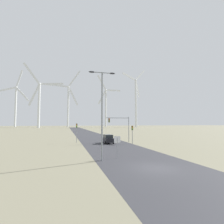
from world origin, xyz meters
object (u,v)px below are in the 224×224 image
at_px(traffic_light_post_near_right, 132,130).
at_px(wind_turbine_right, 106,104).
at_px(traffic_light_post_near_left, 77,129).
at_px(wind_turbine_left, 39,100).
at_px(wind_turbine_far_left, 16,102).
at_px(traffic_light_mast_overhead, 120,124).
at_px(wind_turbine_far_right, 136,98).
at_px(car_approaching, 108,139).
at_px(stop_sign_near, 117,143).
at_px(streetlamp, 102,105).
at_px(wind_turbine_center, 68,101).

xyz_separation_m(traffic_light_post_near_right, wind_turbine_right, (34.63, 177.72, 25.83)).
height_order(traffic_light_post_near_left, wind_turbine_left, wind_turbine_left).
xyz_separation_m(wind_turbine_far_left, wind_turbine_right, (104.02, -9.20, 0.08)).
height_order(traffic_light_mast_overhead, wind_turbine_far_left, wind_turbine_far_left).
bearing_deg(wind_turbine_right, traffic_light_post_near_right, -101.03).
xyz_separation_m(wind_turbine_far_left, wind_turbine_far_right, (128.99, -46.00, 2.59)).
relative_size(traffic_light_mast_overhead, car_approaching, 1.35).
bearing_deg(stop_sign_near, wind_turbine_far_right, 66.59).
bearing_deg(wind_turbine_far_right, traffic_light_post_near_left, -117.48).
bearing_deg(streetlamp, wind_turbine_left, 100.50).
bearing_deg(traffic_light_post_near_right, stop_sign_near, -118.36).
relative_size(car_approaching, wind_turbine_far_left, 0.06).
distance_m(streetlamp, car_approaching, 17.87).
relative_size(stop_sign_near, wind_turbine_far_left, 0.04).
relative_size(streetlamp, wind_turbine_left, 0.17).
bearing_deg(wind_turbine_left, wind_turbine_right, 27.65).
relative_size(wind_turbine_center, wind_turbine_right, 1.09).
xyz_separation_m(streetlamp, wind_turbine_right, (43.91, 192.04, 22.22)).
bearing_deg(wind_turbine_far_right, wind_turbine_center, 150.46).
height_order(wind_turbine_right, wind_turbine_far_right, wind_turbine_far_right).
xyz_separation_m(traffic_light_post_near_right, traffic_light_mast_overhead, (-1.63, 2.94, 1.38)).
distance_m(streetlamp, wind_turbine_far_left, 211.20).
bearing_deg(wind_turbine_far_left, traffic_light_post_near_right, -69.63).
xyz_separation_m(car_approaching, wind_turbine_far_right, (64.24, 138.86, 30.15)).
bearing_deg(streetlamp, wind_turbine_center, 90.50).
distance_m(streetlamp, wind_turbine_left, 157.95).
distance_m(traffic_light_post_near_right, car_approaching, 5.39).
bearing_deg(wind_turbine_left, streetlamp, -79.50).
relative_size(wind_turbine_far_left, wind_turbine_left, 1.11).
relative_size(streetlamp, wind_turbine_far_left, 0.15).
height_order(car_approaching, wind_turbine_center, wind_turbine_center).
relative_size(stop_sign_near, car_approaching, 0.63).
distance_m(car_approaching, wind_turbine_left, 143.87).
distance_m(streetlamp, wind_turbine_center, 196.74).
distance_m(stop_sign_near, wind_turbine_far_left, 211.33).
height_order(wind_turbine_far_left, wind_turbine_center, wind_turbine_center).
bearing_deg(traffic_light_mast_overhead, traffic_light_post_near_right, -60.99).
bearing_deg(traffic_light_mast_overhead, car_approaching, -163.72).
bearing_deg(wind_turbine_center, traffic_light_post_near_left, -89.99).
xyz_separation_m(traffic_light_post_near_right, wind_turbine_far_right, (59.60, 140.92, 28.34)).
xyz_separation_m(traffic_light_post_near_left, traffic_light_mast_overhead, (9.30, -2.38, 1.06)).
bearing_deg(stop_sign_near, streetlamp, -153.64).
bearing_deg(wind_turbine_far_left, wind_turbine_center, -5.86).
xyz_separation_m(traffic_light_post_near_left, wind_turbine_far_left, (-58.46, 181.61, 25.44)).
bearing_deg(wind_turbine_right, traffic_light_mast_overhead, -101.72).
relative_size(car_approaching, wind_turbine_center, 0.06).
distance_m(stop_sign_near, traffic_light_mast_overhead, 17.29).
bearing_deg(wind_turbine_far_right, traffic_light_mast_overhead, -113.93).
distance_m(stop_sign_near, wind_turbine_left, 157.96).
distance_m(stop_sign_near, car_approaching, 15.58).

